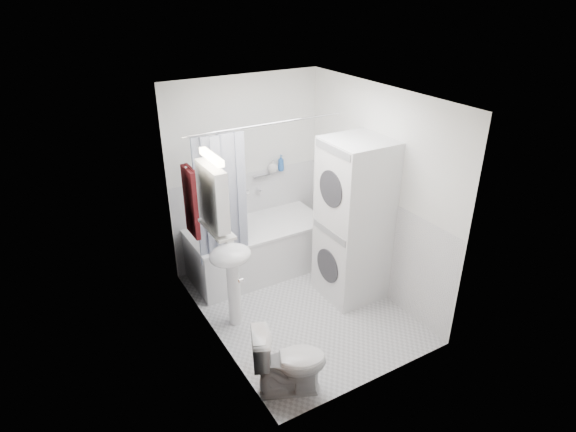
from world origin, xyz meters
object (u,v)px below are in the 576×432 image
sink (231,267)px  toilet (289,361)px  washer_dryer (354,221)px  bathtub (257,246)px

sink → toilet: (0.03, -1.12, -0.38)m
washer_dryer → toilet: 1.80m
toilet → washer_dryer: bearing=-32.4°
bathtub → sink: 1.11m
bathtub → washer_dryer: size_ratio=0.90×
bathtub → toilet: toilet is taller
bathtub → toilet: 2.03m
washer_dryer → toilet: (-1.40, -0.96, -0.62)m
sink → toilet: bearing=-88.3°
washer_dryer → bathtub: bearing=128.2°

